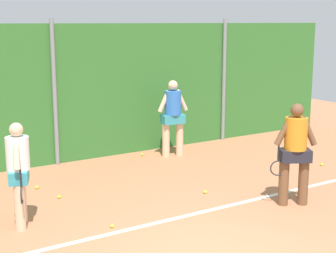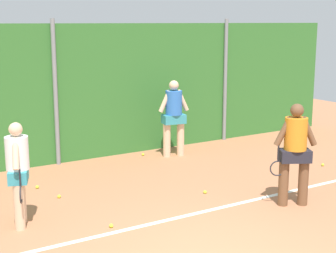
{
  "view_description": "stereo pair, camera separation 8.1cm",
  "coord_description": "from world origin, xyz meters",
  "px_view_note": "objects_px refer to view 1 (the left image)",
  "views": [
    {
      "loc": [
        -3.91,
        -5.1,
        3.25
      ],
      "look_at": [
        1.19,
        3.05,
        1.27
      ],
      "focal_mm": 54.8,
      "sensor_mm": 36.0,
      "label": 1
    },
    {
      "loc": [
        -3.84,
        -5.14,
        3.25
      ],
      "look_at": [
        1.19,
        3.05,
        1.27
      ],
      "focal_mm": 54.8,
      "sensor_mm": 36.0,
      "label": 2
    }
  ],
  "objects_px": {
    "player_backcourt_far": "(173,114)",
    "tennis_ball_2": "(37,187)",
    "tennis_ball_4": "(112,226)",
    "tennis_ball_10": "(59,197)",
    "player_foreground_near": "(295,149)",
    "player_midcourt": "(19,169)",
    "tennis_ball_0": "(142,154)",
    "tennis_ball_11": "(205,192)",
    "tennis_ball_6": "(322,164)"
  },
  "relations": [
    {
      "from": "tennis_ball_10",
      "to": "tennis_ball_6",
      "type": "bearing_deg",
      "value": -10.4
    },
    {
      "from": "tennis_ball_10",
      "to": "player_foreground_near",
      "type": "bearing_deg",
      "value": -36.29
    },
    {
      "from": "tennis_ball_11",
      "to": "player_midcourt",
      "type": "bearing_deg",
      "value": 175.2
    },
    {
      "from": "player_foreground_near",
      "to": "tennis_ball_6",
      "type": "bearing_deg",
      "value": -120.91
    },
    {
      "from": "player_backcourt_far",
      "to": "player_midcourt",
      "type": "bearing_deg",
      "value": -141.64
    },
    {
      "from": "player_midcourt",
      "to": "tennis_ball_10",
      "type": "distance_m",
      "value": 1.63
    },
    {
      "from": "player_foreground_near",
      "to": "tennis_ball_10",
      "type": "relative_size",
      "value": 28.01
    },
    {
      "from": "player_backcourt_far",
      "to": "tennis_ball_11",
      "type": "height_order",
      "value": "player_backcourt_far"
    },
    {
      "from": "player_foreground_near",
      "to": "tennis_ball_0",
      "type": "xyz_separation_m",
      "value": [
        -0.63,
        4.44,
        -1.0
      ]
    },
    {
      "from": "player_backcourt_far",
      "to": "tennis_ball_0",
      "type": "height_order",
      "value": "player_backcourt_far"
    },
    {
      "from": "tennis_ball_4",
      "to": "tennis_ball_6",
      "type": "relative_size",
      "value": 1.0
    },
    {
      "from": "player_backcourt_far",
      "to": "tennis_ball_10",
      "type": "relative_size",
      "value": 28.27
    },
    {
      "from": "tennis_ball_11",
      "to": "tennis_ball_6",
      "type": "bearing_deg",
      "value": 2.42
    },
    {
      "from": "player_backcourt_far",
      "to": "tennis_ball_4",
      "type": "relative_size",
      "value": 28.27
    },
    {
      "from": "player_midcourt",
      "to": "tennis_ball_0",
      "type": "distance_m",
      "value": 4.83
    },
    {
      "from": "player_backcourt_far",
      "to": "tennis_ball_0",
      "type": "xyz_separation_m",
      "value": [
        -0.63,
        0.41,
        -1.02
      ]
    },
    {
      "from": "player_midcourt",
      "to": "tennis_ball_10",
      "type": "xyz_separation_m",
      "value": [
        0.97,
        0.93,
        -0.92
      ]
    },
    {
      "from": "player_midcourt",
      "to": "tennis_ball_10",
      "type": "bearing_deg",
      "value": 154.0
    },
    {
      "from": "tennis_ball_4",
      "to": "player_backcourt_far",
      "type": "bearing_deg",
      "value": 45.25
    },
    {
      "from": "tennis_ball_6",
      "to": "tennis_ball_11",
      "type": "relative_size",
      "value": 1.0
    },
    {
      "from": "tennis_ball_10",
      "to": "tennis_ball_0",
      "type": "bearing_deg",
      "value": 33.69
    },
    {
      "from": "tennis_ball_2",
      "to": "tennis_ball_10",
      "type": "height_order",
      "value": "same"
    },
    {
      "from": "player_foreground_near",
      "to": "tennis_ball_4",
      "type": "xyz_separation_m",
      "value": [
        -3.24,
        0.76,
        -1.0
      ]
    },
    {
      "from": "tennis_ball_2",
      "to": "tennis_ball_4",
      "type": "height_order",
      "value": "same"
    },
    {
      "from": "player_foreground_near",
      "to": "player_backcourt_far",
      "type": "distance_m",
      "value": 4.03
    },
    {
      "from": "tennis_ball_2",
      "to": "tennis_ball_11",
      "type": "bearing_deg",
      "value": -36.84
    },
    {
      "from": "player_backcourt_far",
      "to": "player_foreground_near",
      "type": "bearing_deg",
      "value": -80.21
    },
    {
      "from": "player_foreground_near",
      "to": "tennis_ball_6",
      "type": "height_order",
      "value": "player_foreground_near"
    },
    {
      "from": "tennis_ball_10",
      "to": "tennis_ball_11",
      "type": "xyz_separation_m",
      "value": [
        2.48,
        -1.22,
        0.0
      ]
    },
    {
      "from": "tennis_ball_4",
      "to": "tennis_ball_11",
      "type": "relative_size",
      "value": 1.0
    },
    {
      "from": "player_midcourt",
      "to": "player_backcourt_far",
      "type": "relative_size",
      "value": 0.91
    },
    {
      "from": "tennis_ball_4",
      "to": "player_midcourt",
      "type": "bearing_deg",
      "value": 144.6
    },
    {
      "from": "tennis_ball_6",
      "to": "tennis_ball_2",
      "type": "bearing_deg",
      "value": 163.08
    },
    {
      "from": "player_backcourt_far",
      "to": "tennis_ball_2",
      "type": "height_order",
      "value": "player_backcourt_far"
    },
    {
      "from": "player_midcourt",
      "to": "tennis_ball_0",
      "type": "bearing_deg",
      "value": 146.75
    },
    {
      "from": "tennis_ball_0",
      "to": "tennis_ball_11",
      "type": "xyz_separation_m",
      "value": [
        -0.35,
        -3.11,
        0.0
      ]
    },
    {
      "from": "tennis_ball_4",
      "to": "player_foreground_near",
      "type": "bearing_deg",
      "value": -13.15
    },
    {
      "from": "tennis_ball_6",
      "to": "tennis_ball_11",
      "type": "distance_m",
      "value": 3.41
    },
    {
      "from": "player_foreground_near",
      "to": "player_midcourt",
      "type": "xyz_separation_m",
      "value": [
        -4.44,
        1.61,
        -0.08
      ]
    },
    {
      "from": "tennis_ball_10",
      "to": "tennis_ball_11",
      "type": "relative_size",
      "value": 1.0
    },
    {
      "from": "tennis_ball_4",
      "to": "tennis_ball_10",
      "type": "xyz_separation_m",
      "value": [
        -0.23,
        1.79,
        0.0
      ]
    },
    {
      "from": "player_backcourt_far",
      "to": "tennis_ball_6",
      "type": "bearing_deg",
      "value": -36.79
    },
    {
      "from": "player_foreground_near",
      "to": "player_backcourt_far",
      "type": "relative_size",
      "value": 0.99
    },
    {
      "from": "player_midcourt",
      "to": "tennis_ball_0",
      "type": "relative_size",
      "value": 25.81
    },
    {
      "from": "player_midcourt",
      "to": "tennis_ball_11",
      "type": "relative_size",
      "value": 25.81
    },
    {
      "from": "player_midcourt",
      "to": "player_backcourt_far",
      "type": "distance_m",
      "value": 5.06
    },
    {
      "from": "player_foreground_near",
      "to": "tennis_ball_4",
      "type": "bearing_deg",
      "value": 14.78
    },
    {
      "from": "player_foreground_near",
      "to": "tennis_ball_6",
      "type": "distance_m",
      "value": 3.0
    },
    {
      "from": "player_backcourt_far",
      "to": "tennis_ball_6",
      "type": "distance_m",
      "value": 3.67
    },
    {
      "from": "player_foreground_near",
      "to": "player_midcourt",
      "type": "height_order",
      "value": "player_foreground_near"
    }
  ]
}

